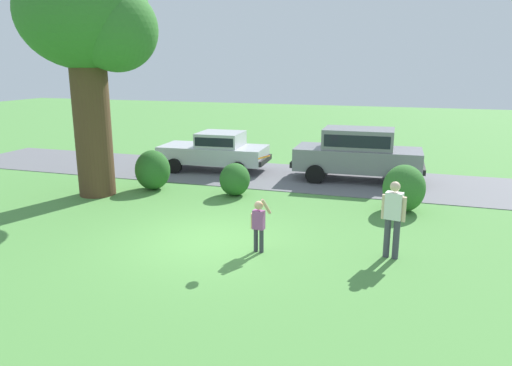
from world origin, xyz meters
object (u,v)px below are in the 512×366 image
(child_thrower, at_px, (259,222))
(frisbee, at_px, (264,157))
(parked_sedan, at_px, (216,150))
(oak_tree_large, at_px, (91,26))
(parked_suv, at_px, (358,151))
(adult_onlooker, at_px, (393,215))

(child_thrower, bearing_deg, frisbee, 84.47)
(parked_sedan, height_order, frisbee, frisbee)
(oak_tree_large, relative_size, parked_suv, 1.55)
(oak_tree_large, xyz_separation_m, parked_sedan, (2.16, 4.49, -4.44))
(parked_sedan, relative_size, frisbee, 15.63)
(parked_suv, bearing_deg, adult_onlooker, -77.87)
(oak_tree_large, relative_size, child_thrower, 5.73)
(child_thrower, distance_m, frisbee, 1.47)
(oak_tree_large, relative_size, parked_sedan, 1.64)
(oak_tree_large, height_order, adult_onlooker, oak_tree_large)
(oak_tree_large, height_order, parked_suv, oak_tree_large)
(parked_sedan, distance_m, frisbee, 8.69)
(parked_suv, bearing_deg, child_thrower, -99.79)
(parked_suv, bearing_deg, oak_tree_large, -149.72)
(adult_onlooker, bearing_deg, oak_tree_large, 163.91)
(child_thrower, distance_m, adult_onlooker, 2.96)
(parked_suv, xyz_separation_m, child_thrower, (-1.34, -7.78, -0.36))
(parked_sedan, xyz_separation_m, frisbee, (4.27, -7.45, 1.31))
(parked_sedan, bearing_deg, oak_tree_large, -115.69)
(parked_suv, xyz_separation_m, adult_onlooker, (1.55, -7.21, -0.09))
(parked_sedan, bearing_deg, frisbee, -60.15)
(child_thrower, xyz_separation_m, frisbee, (0.03, 0.30, 1.44))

